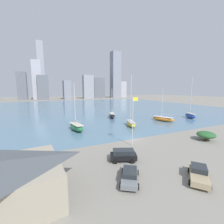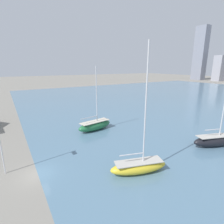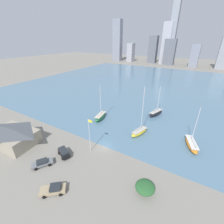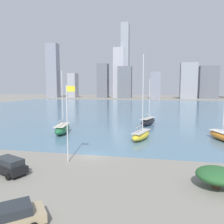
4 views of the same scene
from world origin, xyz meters
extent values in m
plane|color=gray|center=(0.00, 0.00, 0.00)|extent=(500.00, 500.00, 0.00)
cube|color=gray|center=(-87.14, 166.89, 25.34)|extent=(10.90, 8.10, 50.69)
cube|color=#9E9EA8|center=(-67.62, 168.53, 11.44)|extent=(7.45, 10.42, 22.87)
ellipsoid|color=#236B3D|center=(-10.47, 13.18, 0.97)|extent=(3.70, 8.19, 1.93)
cube|color=beige|center=(-10.47, 13.18, 1.89)|extent=(3.03, 6.71, 0.10)
cube|color=#2D2D33|center=(-10.47, 13.18, 0.44)|extent=(0.38, 1.43, 0.87)
cylinder|color=silver|center=(-10.57, 13.76, 7.62)|extent=(0.18, 0.18, 11.37)
cylinder|color=silver|center=(-10.26, 11.83, 3.04)|extent=(0.76, 3.89, 0.14)
ellipsoid|color=black|center=(7.20, 27.11, 0.96)|extent=(4.75, 8.37, 1.91)
cube|color=#BCB7AD|center=(7.20, 27.11, 1.87)|extent=(3.90, 6.86, 0.10)
cube|color=#2D2D33|center=(7.20, 27.11, 0.43)|extent=(0.65, 1.43, 0.86)
cylinder|color=silver|center=(7.41, 27.69, 6.97)|extent=(0.18, 0.18, 10.11)
cylinder|color=silver|center=(6.92, 26.32, 3.02)|extent=(1.12, 2.79, 0.14)
ellipsoid|color=yellow|center=(6.37, 11.04, 0.80)|extent=(4.25, 7.71, 1.59)
cube|color=#BCB7AD|center=(6.37, 11.04, 1.55)|extent=(3.48, 6.32, 0.10)
cube|color=#2D2D33|center=(6.37, 11.04, 0.36)|extent=(0.55, 1.32, 0.72)
cylinder|color=silver|center=(6.54, 11.57, 8.76)|extent=(0.18, 0.18, 14.32)
cylinder|color=silver|center=(6.07, 10.08, 2.70)|extent=(1.07, 3.01, 0.14)
camera|label=1|loc=(-18.69, -28.73, 11.52)|focal=24.00mm
camera|label=2|loc=(21.31, -2.12, 13.15)|focal=28.00mm
camera|label=3|loc=(19.38, -28.65, 28.14)|focal=24.00mm
camera|label=4|loc=(8.65, -29.75, 9.85)|focal=35.00mm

